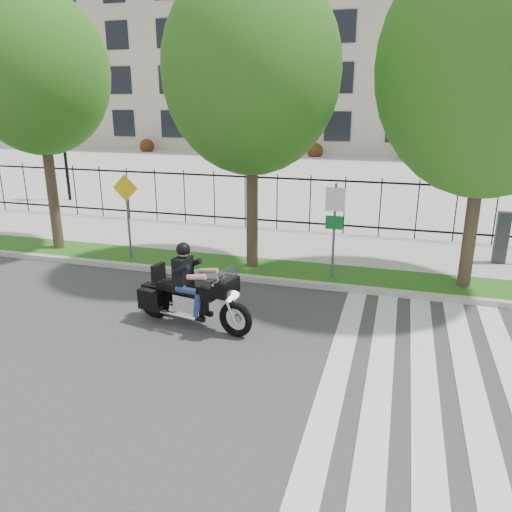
# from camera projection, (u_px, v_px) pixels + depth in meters

# --- Properties ---
(ground) EXTENTS (120.00, 120.00, 0.00)m
(ground) POSITION_uv_depth(u_px,v_px,m) (220.00, 357.00, 9.45)
(ground) COLOR #38383A
(ground) RESTS_ON ground
(curb) EXTENTS (60.00, 0.20, 0.15)m
(curb) POSITION_uv_depth(u_px,v_px,m) (274.00, 281.00, 13.18)
(curb) COLOR #AFADA5
(curb) RESTS_ON ground
(grass_verge) EXTENTS (60.00, 1.50, 0.15)m
(grass_verge) POSITION_uv_depth(u_px,v_px,m) (281.00, 271.00, 13.96)
(grass_verge) COLOR #235B16
(grass_verge) RESTS_ON ground
(sidewalk) EXTENTS (60.00, 3.50, 0.15)m
(sidewalk) POSITION_uv_depth(u_px,v_px,m) (299.00, 246.00, 16.24)
(sidewalk) COLOR #AEADA3
(sidewalk) RESTS_ON ground
(plaza) EXTENTS (80.00, 34.00, 0.10)m
(plaza) POSITION_uv_depth(u_px,v_px,m) (354.00, 174.00, 32.31)
(plaza) COLOR #AEADA3
(plaza) RESTS_ON ground
(crosswalk_stripes) EXTENTS (5.70, 8.00, 0.01)m
(crosswalk_stripes) POSITION_uv_depth(u_px,v_px,m) (497.00, 397.00, 8.15)
(crosswalk_stripes) COLOR silver
(crosswalk_stripes) RESTS_ON ground
(iron_fence) EXTENTS (30.00, 0.06, 2.00)m
(iron_fence) POSITION_uv_depth(u_px,v_px,m) (310.00, 204.00, 17.52)
(iron_fence) COLOR black
(iron_fence) RESTS_ON sidewalk
(office_building) EXTENTS (60.00, 21.90, 20.15)m
(office_building) POSITION_uv_depth(u_px,v_px,m) (381.00, 41.00, 47.55)
(office_building) COLOR #AFA68D
(office_building) RESTS_ON ground
(lamp_post_left) EXTENTS (1.06, 0.70, 4.25)m
(lamp_post_left) POSITION_uv_depth(u_px,v_px,m) (63.00, 133.00, 22.69)
(lamp_post_left) COLOR black
(lamp_post_left) RESTS_ON ground
(street_tree_0) EXTENTS (4.08, 4.08, 7.59)m
(street_tree_0) POSITION_uv_depth(u_px,v_px,m) (38.00, 73.00, 14.32)
(street_tree_0) COLOR #37271E
(street_tree_0) RESTS_ON grass_verge
(street_tree_1) EXTENTS (4.58, 4.58, 7.83)m
(street_tree_1) POSITION_uv_depth(u_px,v_px,m) (252.00, 71.00, 12.60)
(street_tree_1) COLOR #37271E
(street_tree_1) RESTS_ON grass_verge
(street_tree_2) EXTENTS (5.15, 5.15, 8.19)m
(street_tree_2) POSITION_uv_depth(u_px,v_px,m) (492.00, 66.00, 11.09)
(street_tree_2) COLOR #37271E
(street_tree_2) RESTS_ON grass_verge
(sign_pole_regulatory) EXTENTS (0.50, 0.09, 2.50)m
(sign_pole_regulatory) POSITION_uv_depth(u_px,v_px,m) (334.00, 219.00, 12.72)
(sign_pole_regulatory) COLOR #59595B
(sign_pole_regulatory) RESTS_ON grass_verge
(sign_pole_warning) EXTENTS (0.78, 0.09, 2.49)m
(sign_pole_warning) POSITION_uv_depth(u_px,v_px,m) (127.00, 205.00, 14.33)
(sign_pole_warning) COLOR #59595B
(sign_pole_warning) RESTS_ON grass_verge
(motorcycle_rider) EXTENTS (2.85, 1.13, 2.22)m
(motorcycle_rider) POSITION_uv_depth(u_px,v_px,m) (191.00, 294.00, 10.53)
(motorcycle_rider) COLOR black
(motorcycle_rider) RESTS_ON ground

